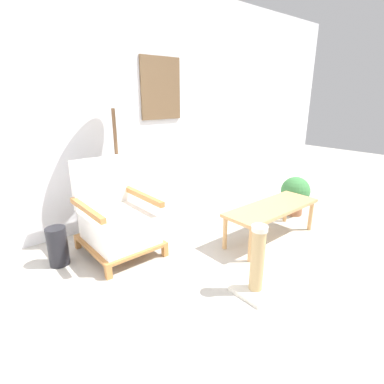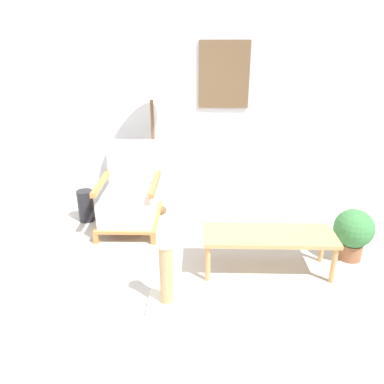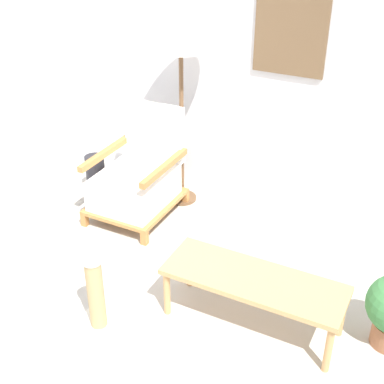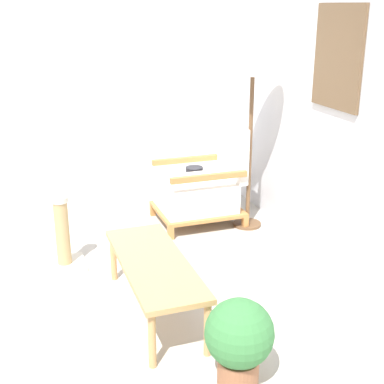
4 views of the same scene
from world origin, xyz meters
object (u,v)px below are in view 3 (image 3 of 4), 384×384
object	(u,v)px
coffee_table	(254,283)
floor_lamp	(181,38)
scratching_post	(97,302)
armchair	(138,179)
vase	(96,174)

from	to	relation	value
coffee_table	floor_lamp	bearing A→B (deg)	133.76
coffee_table	scratching_post	xyz separation A→B (m)	(-0.85, -0.48, -0.12)
armchair	coffee_table	bearing A→B (deg)	-31.18
floor_lamp	scratching_post	xyz separation A→B (m)	(0.28, -1.66, -1.23)
armchair	coffee_table	xyz separation A→B (m)	(1.36, -0.82, 0.01)
armchair	floor_lamp	distance (m)	1.20
vase	scratching_post	xyz separation A→B (m)	(1.04, -1.42, 0.03)
vase	coffee_table	bearing A→B (deg)	-26.39
armchair	vase	bearing A→B (deg)	167.81
coffee_table	scratching_post	world-z (taller)	scratching_post
scratching_post	vase	bearing A→B (deg)	126.22
coffee_table	vase	size ratio (longest dim) A/B	3.17
coffee_table	vase	distance (m)	2.12
floor_lamp	vase	size ratio (longest dim) A/B	4.54
floor_lamp	coffee_table	size ratio (longest dim) A/B	1.43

